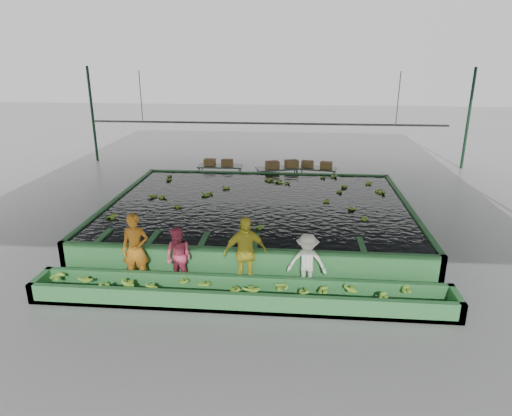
# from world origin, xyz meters

# --- Properties ---
(ground) EXTENTS (80.00, 80.00, 0.00)m
(ground) POSITION_xyz_m (0.00, 0.00, 0.00)
(ground) COLOR gray
(ground) RESTS_ON ground
(shed_roof) EXTENTS (20.00, 22.00, 0.04)m
(shed_roof) POSITION_xyz_m (0.00, 0.00, 5.00)
(shed_roof) COLOR slate
(shed_roof) RESTS_ON shed_posts
(shed_posts) EXTENTS (20.00, 22.00, 5.00)m
(shed_posts) POSITION_xyz_m (0.00, 0.00, 2.50)
(shed_posts) COLOR black
(shed_posts) RESTS_ON ground
(flotation_tank) EXTENTS (10.00, 8.00, 0.90)m
(flotation_tank) POSITION_xyz_m (0.00, 1.50, 0.45)
(flotation_tank) COLOR #2F7338
(flotation_tank) RESTS_ON ground
(tank_water) EXTENTS (9.70, 7.70, 0.00)m
(tank_water) POSITION_xyz_m (0.00, 1.50, 0.85)
(tank_water) COLOR black
(tank_water) RESTS_ON flotation_tank
(sorting_trough) EXTENTS (10.00, 1.00, 0.50)m
(sorting_trough) POSITION_xyz_m (0.00, -3.60, 0.25)
(sorting_trough) COLOR #2F7338
(sorting_trough) RESTS_ON ground
(cableway_rail) EXTENTS (0.08, 0.08, 14.00)m
(cableway_rail) POSITION_xyz_m (0.00, 5.00, 3.00)
(cableway_rail) COLOR #59605B
(cableway_rail) RESTS_ON shed_roof
(rail_hanger_left) EXTENTS (0.04, 0.04, 2.00)m
(rail_hanger_left) POSITION_xyz_m (-5.00, 5.00, 4.00)
(rail_hanger_left) COLOR #59605B
(rail_hanger_left) RESTS_ON shed_roof
(rail_hanger_right) EXTENTS (0.04, 0.04, 2.00)m
(rail_hanger_right) POSITION_xyz_m (5.00, 5.00, 4.00)
(rail_hanger_right) COLOR #59605B
(rail_hanger_right) RESTS_ON shed_roof
(worker_a) EXTENTS (0.73, 0.53, 1.86)m
(worker_a) POSITION_xyz_m (-2.77, -2.80, 0.93)
(worker_a) COLOR orange
(worker_a) RESTS_ON ground
(worker_b) EXTENTS (0.92, 0.84, 1.53)m
(worker_b) POSITION_xyz_m (-1.67, -2.80, 0.77)
(worker_b) COLOR #C8405C
(worker_b) RESTS_ON ground
(worker_c) EXTENTS (1.20, 0.81, 1.89)m
(worker_c) POSITION_xyz_m (0.02, -2.80, 0.95)
(worker_c) COLOR yellow
(worker_c) RESTS_ON ground
(worker_d) EXTENTS (1.01, 0.64, 1.50)m
(worker_d) POSITION_xyz_m (1.56, -2.80, 0.75)
(worker_d) COLOR silver
(worker_d) RESTS_ON ground
(packing_table_left) EXTENTS (1.98, 0.83, 0.89)m
(packing_table_left) POSITION_xyz_m (-2.14, 6.52, 0.45)
(packing_table_left) COLOR #59605B
(packing_table_left) RESTS_ON ground
(packing_table_mid) EXTENTS (2.16, 1.42, 0.91)m
(packing_table_mid) POSITION_xyz_m (0.51, 6.28, 0.46)
(packing_table_mid) COLOR #59605B
(packing_table_mid) RESTS_ON ground
(packing_table_right) EXTENTS (1.97, 1.04, 0.85)m
(packing_table_right) POSITION_xyz_m (2.05, 6.64, 0.43)
(packing_table_right) COLOR #59605B
(packing_table_right) RESTS_ON ground
(box_stack_left) EXTENTS (1.29, 0.38, 0.28)m
(box_stack_left) POSITION_xyz_m (-2.22, 6.50, 0.90)
(box_stack_left) COLOR brown
(box_stack_left) RESTS_ON packing_table_left
(box_stack_mid) EXTENTS (1.47, 0.85, 0.31)m
(box_stack_mid) POSITION_xyz_m (0.61, 6.25, 0.92)
(box_stack_mid) COLOR brown
(box_stack_mid) RESTS_ON packing_table_mid
(box_stack_right) EXTENTS (1.37, 0.56, 0.29)m
(box_stack_right) POSITION_xyz_m (2.12, 6.60, 0.85)
(box_stack_right) COLOR brown
(box_stack_right) RESTS_ON packing_table_right
(floating_bananas) EXTENTS (9.48, 6.47, 0.13)m
(floating_bananas) POSITION_xyz_m (0.00, 2.30, 0.85)
(floating_bananas) COLOR #74AC2A
(floating_bananas) RESTS_ON tank_water
(trough_bananas) EXTENTS (9.08, 0.61, 0.12)m
(trough_bananas) POSITION_xyz_m (0.00, -3.60, 0.40)
(trough_bananas) COLOR #74AC2A
(trough_bananas) RESTS_ON sorting_trough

